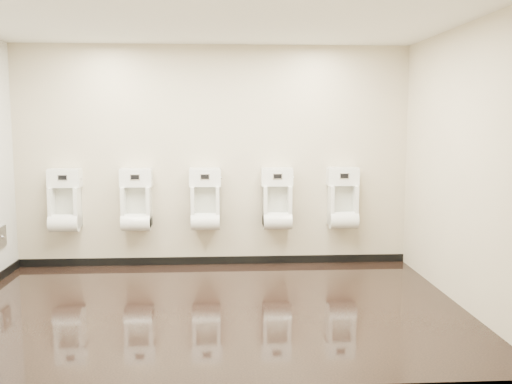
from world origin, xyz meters
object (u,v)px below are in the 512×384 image
access_panel (1,237)px  urinal_1 (136,204)px  urinal_3 (277,203)px  urinal_4 (343,202)px  urinal_0 (65,205)px  urinal_2 (205,204)px

access_panel → urinal_1: bearing=15.3°
urinal_3 → access_panel: bearing=-172.8°
urinal_3 → urinal_4: same height
urinal_3 → urinal_4: (0.85, 0.00, 0.00)m
access_panel → urinal_0: (0.63, 0.41, 0.32)m
urinal_2 → urinal_3: same height
urinal_1 → urinal_4: 2.62m
urinal_1 → urinal_2: 0.86m
access_panel → urinal_2: urinal_2 is taller
urinal_0 → urinal_3: size_ratio=1.00×
urinal_0 → urinal_2: same height
urinal_1 → urinal_4: bearing=0.0°
access_panel → urinal_2: (2.38, 0.41, 0.32)m
urinal_0 → urinal_4: bearing=0.0°
urinal_0 → urinal_3: 2.65m
urinal_1 → urinal_2: size_ratio=1.00×
urinal_0 → urinal_3: same height
access_panel → urinal_4: bearing=5.7°
urinal_2 → urinal_3: 0.91m
access_panel → urinal_3: size_ratio=0.33×
urinal_3 → urinal_1: bearing=180.0°
urinal_0 → access_panel: bearing=-146.8°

